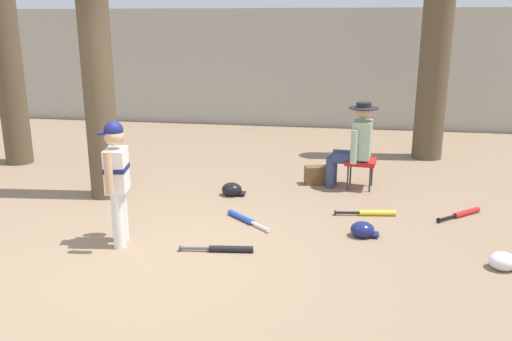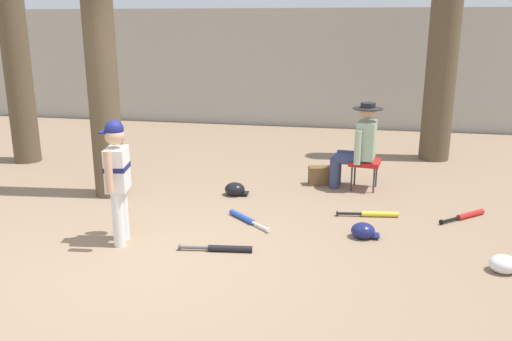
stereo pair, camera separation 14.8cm
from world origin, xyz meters
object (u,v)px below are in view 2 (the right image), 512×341
bat_yellow_trainer (375,214)px  batting_helmet_navy (363,231)px  folding_stool (365,163)px  bat_black_composite (224,248)px  batting_helmet_black (235,189)px  tree_behind_spectator (444,40)px  batting_helmet_white (504,264)px  seated_spectator (359,143)px  bat_red_barrel (467,215)px  handbag_beside_stool (321,176)px  tree_near_player (99,35)px  bat_blue_youth (245,218)px  young_ballplayer (117,174)px

bat_yellow_trainer → batting_helmet_navy: 0.69m
folding_stool → bat_black_composite: 2.81m
batting_helmet_black → bat_black_composite: bearing=-79.9°
tree_behind_spectator → folding_stool: 2.77m
batting_helmet_navy → batting_helmet_white: 1.41m
tree_behind_spectator → bat_yellow_trainer: bearing=-108.4°
seated_spectator → bat_red_barrel: (1.31, -0.95, -0.61)m
folding_stool → handbag_beside_stool: folding_stool is taller
batting_helmet_black → bat_red_barrel: bearing=-6.1°
folding_stool → batting_helmet_white: 2.70m
folding_stool → handbag_beside_stool: size_ratio=1.32×
folding_stool → bat_black_composite: folding_stool is taller
batting_helmet_navy → bat_red_barrel: bearing=35.0°
tree_near_player → bat_black_composite: tree_near_player is taller
tree_near_player → batting_helmet_black: 2.61m
bat_blue_youth → bat_red_barrel: (2.56, 0.61, 0.00)m
seated_spectator → tree_behind_spectator: bearing=57.3°
folding_stool → batting_helmet_white: (1.29, -2.36, -0.29)m
bat_blue_youth → batting_helmet_black: (-0.34, 0.93, 0.05)m
folding_stool → batting_helmet_navy: size_ratio=1.47×
batting_helmet_white → young_ballplayer: bearing=-179.4°
batting_helmet_black → batting_helmet_navy: bearing=-34.3°
bat_red_barrel → tree_near_player: bearing=179.8°
seated_spectator → batting_helmet_white: seated_spectator is taller
bat_black_composite → seated_spectator: bearing=62.4°
young_ballplayer → bat_blue_youth: (1.15, 0.85, -0.71)m
tree_behind_spectator → batting_helmet_black: size_ratio=14.50×
tree_near_player → bat_red_barrel: bearing=-0.2°
bat_red_barrel → batting_helmet_white: 1.43m
bat_red_barrel → batting_helmet_navy: 1.47m
bat_red_barrel → batting_helmet_black: 2.92m
tree_behind_spectator → handbag_beside_stool: 3.15m
bat_yellow_trainer → batting_helmet_navy: (-0.13, -0.68, 0.04)m
young_ballplayer → bat_red_barrel: 4.05m
tree_behind_spectator → seated_spectator: 2.66m
bat_yellow_trainer → bat_red_barrel: bearing=8.9°
tree_behind_spectator → bat_black_composite: bearing=-119.9°
folding_stool → tree_behind_spectator: bearing=59.5°
bat_yellow_trainer → batting_helmet_navy: bearing=-101.2°
handbag_beside_stool → bat_yellow_trainer: 1.41m
bat_black_composite → tree_near_player: bearing=142.5°
tree_behind_spectator → batting_helmet_navy: 4.34m
seated_spectator → batting_helmet_white: (1.38, -2.37, -0.56)m
tree_near_player → bat_red_barrel: 4.98m
tree_behind_spectator → bat_red_barrel: 3.47m
bat_blue_youth → tree_near_player: bearing=162.5°
young_ballplayer → batting_helmet_white: (3.78, 0.04, -0.67)m
seated_spectator → bat_blue_youth: bearing=-128.8°
bat_blue_youth → bat_black_composite: size_ratio=0.79×
tree_behind_spectator → bat_yellow_trainer: 3.75m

